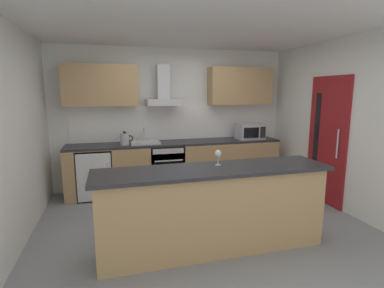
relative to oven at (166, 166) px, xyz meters
name	(u,v)px	position (x,y,z in m)	size (l,w,h in m)	color
ground	(201,223)	(0.22, -1.49, -0.47)	(5.42, 4.66, 0.02)	gray
ceiling	(202,26)	(0.22, -1.49, 2.15)	(5.42, 4.66, 0.02)	white
wall_back	(173,118)	(0.22, 0.41, 0.84)	(5.42, 0.12, 2.60)	white
wall_left	(9,137)	(-2.05, -1.49, 0.84)	(0.12, 4.66, 2.60)	white
wall_right	(344,125)	(2.49, -1.49, 0.84)	(0.12, 4.66, 2.60)	white
backsplash_tile	(173,122)	(0.22, 0.33, 0.77)	(3.75, 0.02, 0.66)	white
counter_back	(177,166)	(0.22, 0.03, -0.01)	(3.89, 0.60, 0.90)	tan
counter_island	(213,209)	(0.15, -2.19, 0.03)	(2.66, 0.64, 0.97)	tan
upper_cabinets	(175,86)	(0.22, 0.18, 1.45)	(3.83, 0.32, 0.70)	tan
side_door	(327,141)	(2.42, -1.24, 0.57)	(0.08, 0.85, 2.05)	maroon
oven	(166,166)	(0.00, 0.00, 0.00)	(0.60, 0.62, 0.80)	slate
refrigerator	(95,173)	(-1.24, 0.00, -0.03)	(0.58, 0.60, 0.85)	white
microwave	(250,131)	(1.65, -0.03, 0.59)	(0.50, 0.38, 0.30)	#B7BABC
sink	(145,142)	(-0.37, 0.01, 0.47)	(0.50, 0.40, 0.26)	silver
kettle	(125,139)	(-0.71, -0.03, 0.55)	(0.29, 0.15, 0.24)	#B7BABC
range_hood	(163,93)	(0.00, 0.13, 1.33)	(0.62, 0.45, 0.72)	#B7BABC
wine_glass	(218,155)	(0.24, -2.07, 0.63)	(0.08, 0.08, 0.18)	silver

